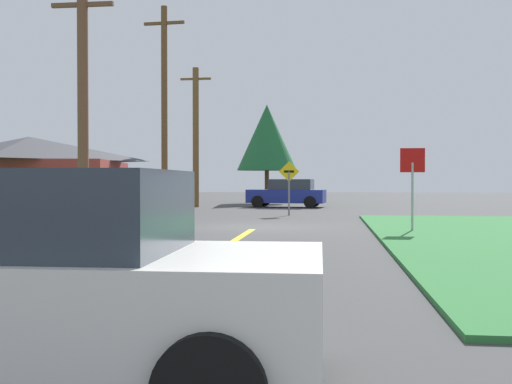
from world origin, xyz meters
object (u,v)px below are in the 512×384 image
object	(u,v)px
stop_sign	(412,174)
direction_sign	(289,182)
oak_tree_left	(267,138)
utility_pole_mid	(164,108)
parked_car_near_building	(77,201)
car_approaching_junction	(288,193)
utility_pole_near	(83,106)
barn	(29,175)
car_behind_on_main_road	(44,280)
utility_pole_far	(196,136)

from	to	relation	value
stop_sign	direction_sign	distance (m)	9.56
direction_sign	oak_tree_left	world-z (taller)	oak_tree_left
utility_pole_mid	oak_tree_left	bearing A→B (deg)	79.55
parked_car_near_building	direction_sign	xyz separation A→B (m)	(7.31, 5.78, 0.68)
direction_sign	parked_car_near_building	bearing A→B (deg)	-141.69
car_approaching_junction	utility_pole_near	distance (m)	19.31
oak_tree_left	barn	size ratio (longest dim) A/B	0.71
barn	car_approaching_junction	bearing A→B (deg)	30.45
direction_sign	barn	bearing A→B (deg)	175.08
stop_sign	utility_pole_near	distance (m)	9.70
car_behind_on_main_road	direction_sign	bearing A→B (deg)	88.32
parked_car_near_building	car_behind_on_main_road	world-z (taller)	same
oak_tree_left	stop_sign	bearing A→B (deg)	-73.78
car_approaching_junction	oak_tree_left	distance (m)	7.27
parked_car_near_building	barn	world-z (taller)	barn
stop_sign	utility_pole_near	size ratio (longest dim) A/B	0.35
utility_pole_far	barn	distance (m)	9.78
stop_sign	direction_sign	xyz separation A→B (m)	(-4.19, 8.59, -0.26)
car_approaching_junction	direction_sign	xyz separation A→B (m)	(0.61, -8.19, 0.68)
stop_sign	oak_tree_left	world-z (taller)	oak_tree_left
car_approaching_junction	utility_pole_near	xyz separation A→B (m)	(-4.54, -18.55, 2.84)
utility_pole_near	utility_pole_mid	distance (m)	9.13
utility_pole_far	oak_tree_left	bearing A→B (deg)	61.44
utility_pole_near	utility_pole_far	bearing A→B (deg)	92.46
utility_pole_far	utility_pole_near	bearing A→B (deg)	-87.54
utility_pole_mid	utility_pole_far	world-z (taller)	utility_pole_mid
stop_sign	utility_pole_near	bearing A→B (deg)	11.46
utility_pole_far	stop_sign	bearing A→B (deg)	-58.26
barn	parked_car_near_building	bearing A→B (deg)	-51.93
utility_pole_near	utility_pole_mid	size ratio (longest dim) A/B	0.78
car_behind_on_main_road	direction_sign	size ratio (longest dim) A/B	1.69
parked_car_near_building	car_behind_on_main_road	xyz separation A→B (m)	(6.97, -16.78, -0.00)
car_approaching_junction	utility_pole_far	distance (m)	6.29
parked_car_near_building	barn	distance (m)	8.78
car_approaching_junction	utility_pole_mid	world-z (taller)	utility_pole_mid
parked_car_near_building	oak_tree_left	xyz separation A→B (m)	(4.87, 19.98, 3.66)
car_behind_on_main_road	oak_tree_left	world-z (taller)	oak_tree_left
utility_pole_mid	direction_sign	xyz separation A→B (m)	(5.30, 1.29, -3.18)
car_approaching_junction	direction_sign	distance (m)	8.24
oak_tree_left	utility_pole_near	bearing A→B (deg)	-96.30
parked_car_near_building	utility_pole_far	world-z (taller)	utility_pole_far
car_behind_on_main_road	oak_tree_left	bearing A→B (deg)	92.46
parked_car_near_building	utility_pole_far	distance (m)	14.03
stop_sign	utility_pole_mid	bearing A→B (deg)	-36.86
stop_sign	barn	size ratio (longest dim) A/B	0.26
stop_sign	car_behind_on_main_road	xyz separation A→B (m)	(-4.54, -13.97, -0.94)
stop_sign	utility_pole_mid	distance (m)	12.32
car_behind_on_main_road	utility_pole_near	size ratio (longest dim) A/B	0.57
direction_sign	oak_tree_left	size ratio (longest dim) A/B	0.36
car_approaching_junction	barn	size ratio (longest dim) A/B	0.49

